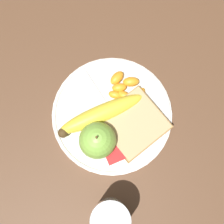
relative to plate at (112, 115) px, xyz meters
The scene contains 14 objects.
ground_plane 0.01m from the plate, ahead, with size 3.00×3.00×0.00m, color brown.
plate is the anchor object (origin of this frame).
juice_glass 0.19m from the plate, 66.07° to the left, with size 0.06×0.06×0.10m.
apple 0.07m from the plate, 41.61° to the left, with size 0.07×0.07×0.08m.
banana 0.03m from the plate, 13.06° to the right, with size 0.18×0.04×0.04m.
bread_slice 0.05m from the plate, 129.17° to the left, with size 0.13×0.13×0.02m.
fork 0.01m from the plate, 61.56° to the right, with size 0.05×0.17×0.00m.
jam_packet 0.08m from the plate, 73.88° to the left, with size 0.05×0.04×0.02m.
orange_segment_0 0.08m from the plate, 143.69° to the right, with size 0.04×0.03×0.02m.
orange_segment_1 0.04m from the plate, 121.79° to the right, with size 0.03×0.03×0.01m.
orange_segment_2 0.07m from the plate, 167.87° to the right, with size 0.03×0.03×0.01m.
orange_segment_3 0.07m from the plate, 121.07° to the right, with size 0.04×0.03×0.02m.
orange_segment_4 0.04m from the plate, 147.04° to the right, with size 0.03×0.03×0.02m.
orange_segment_5 0.06m from the plate, 128.60° to the right, with size 0.03×0.03×0.02m.
Camera 1 is at (0.05, 0.12, 0.61)m, focal length 50.00 mm.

